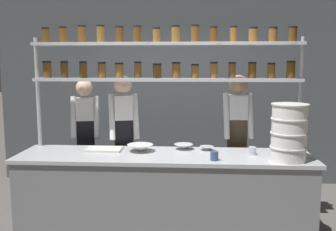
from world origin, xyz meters
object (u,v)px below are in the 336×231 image
(prep_bowl_near_left, at_px, (140,148))
(serving_cup_by_board, at_px, (214,156))
(container_stack, at_px, (289,132))
(prep_bowl_center_front, at_px, (207,148))
(prep_bowl_center_back, at_px, (184,147))
(spice_shelf_unit, at_px, (165,64))
(chef_right, at_px, (237,134))
(cutting_board, at_px, (104,149))
(chef_center, at_px, (124,135))
(serving_cup_front, at_px, (252,151))
(chef_left, at_px, (86,135))

(prep_bowl_near_left, xyz_separation_m, serving_cup_by_board, (0.81, -0.34, 0.01))
(container_stack, xyz_separation_m, prep_bowl_near_left, (-1.56, 0.30, -0.25))
(prep_bowl_center_front, relative_size, prep_bowl_center_back, 0.73)
(spice_shelf_unit, distance_m, prep_bowl_center_front, 1.07)
(chef_right, height_order, cutting_board, chef_right)
(spice_shelf_unit, relative_size, chef_right, 1.75)
(spice_shelf_unit, xyz_separation_m, chef_center, (-0.53, 0.22, -0.87))
(spice_shelf_unit, relative_size, chef_center, 1.75)
(prep_bowl_near_left, distance_m, serving_cup_front, 1.24)
(chef_right, bearing_deg, container_stack, -66.04)
(cutting_board, relative_size, serving_cup_by_board, 4.25)
(cutting_board, bearing_deg, chef_right, 17.82)
(spice_shelf_unit, height_order, chef_right, spice_shelf_unit)
(chef_right, xyz_separation_m, prep_bowl_center_front, (-0.39, -0.42, -0.09))
(chef_left, distance_m, serving_cup_front, 2.15)
(prep_bowl_center_back, bearing_deg, prep_bowl_center_front, -6.28)
(chef_center, bearing_deg, cutting_board, -125.83)
(container_stack, xyz_separation_m, prep_bowl_center_front, (-0.81, 0.41, -0.27))
(spice_shelf_unit, xyz_separation_m, serving_cup_front, (0.97, -0.29, -0.93))
(chef_left, height_order, prep_bowl_center_back, chef_left)
(spice_shelf_unit, xyz_separation_m, cutting_board, (-0.69, -0.19, -0.96))
(chef_left, xyz_separation_m, serving_cup_front, (2.04, -0.70, -0.02))
(prep_bowl_near_left, bearing_deg, chef_center, 121.01)
(chef_center, relative_size, prep_bowl_near_left, 6.02)
(prep_bowl_center_back, bearing_deg, serving_cup_front, -15.74)
(prep_bowl_near_left, bearing_deg, prep_bowl_center_back, 16.44)
(cutting_board, distance_m, prep_bowl_center_back, 0.91)
(chef_center, bearing_deg, chef_left, 145.76)
(prep_bowl_near_left, xyz_separation_m, serving_cup_front, (1.23, -0.07, 0.00))
(chef_left, xyz_separation_m, prep_bowl_center_back, (1.28, -0.49, -0.03))
(spice_shelf_unit, relative_size, prep_bowl_center_front, 19.16)
(chef_right, relative_size, container_stack, 3.03)
(cutting_board, xyz_separation_m, serving_cup_by_board, (1.23, -0.37, 0.04))
(chef_center, relative_size, chef_right, 1.00)
(chef_center, distance_m, container_stack, 1.97)
(chef_right, relative_size, serving_cup_front, 20.56)
(serving_cup_by_board, bearing_deg, prep_bowl_center_back, 124.04)
(prep_bowl_near_left, xyz_separation_m, prep_bowl_center_back, (0.48, 0.14, -0.01))
(serving_cup_by_board, bearing_deg, prep_bowl_near_left, 157.33)
(chef_center, xyz_separation_m, prep_bowl_center_front, (1.01, -0.33, -0.08))
(cutting_board, relative_size, prep_bowl_near_left, 1.37)
(container_stack, bearing_deg, cutting_board, 170.39)
(chef_right, xyz_separation_m, cutting_board, (-1.56, -0.50, -0.10))
(chef_right, height_order, prep_bowl_center_back, chef_right)
(cutting_board, distance_m, prep_bowl_near_left, 0.42)
(spice_shelf_unit, bearing_deg, cutting_board, -164.88)
(chef_center, bearing_deg, prep_bowl_center_front, -32.78)
(prep_bowl_center_front, bearing_deg, cutting_board, -176.16)
(prep_bowl_near_left, height_order, prep_bowl_center_back, prep_bowl_near_left)
(chef_left, distance_m, chef_right, 1.94)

